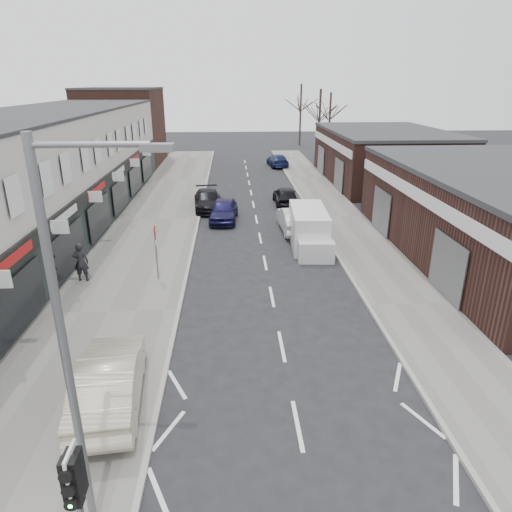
{
  "coord_description": "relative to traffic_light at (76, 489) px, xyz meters",
  "views": [
    {
      "loc": [
        -1.7,
        -7.91,
        8.81
      ],
      "look_at": [
        -0.79,
        8.23,
        2.6
      ],
      "focal_mm": 32.0,
      "sensor_mm": 36.0,
      "label": 1
    }
  ],
  "objects": [
    {
      "name": "ground",
      "position": [
        4.4,
        2.02,
        -2.41
      ],
      "size": [
        160.0,
        160.0,
        0.0
      ],
      "primitive_type": "plane",
      "color": "black",
      "rests_on": "ground"
    },
    {
      "name": "pavement_right",
      "position": [
        10.15,
        24.02,
        -2.35
      ],
      "size": [
        3.5,
        64.0,
        0.12
      ],
      "primitive_type": "cube",
      "color": "slate",
      "rests_on": "ground"
    },
    {
      "name": "parked_car_right_b",
      "position": [
        6.83,
        27.9,
        -1.73
      ],
      "size": [
        1.71,
        4.07,
        1.38
      ],
      "primitive_type": "imported",
      "rotation": [
        0.0,
        0.0,
        3.16
      ],
      "color": "black",
      "rests_on": "ground"
    },
    {
      "name": "parked_car_left_a",
      "position": [
        2.2,
        23.79,
        -1.68
      ],
      "size": [
        2.07,
        4.42,
        1.46
      ],
      "primitive_type": "imported",
      "rotation": [
        0.0,
        0.0,
        -0.08
      ],
      "color": "#14123A",
      "rests_on": "ground"
    },
    {
      "name": "parked_car_right_c",
      "position": [
        7.9,
        44.53,
        -1.75
      ],
      "size": [
        2.3,
        4.75,
        1.33
      ],
      "primitive_type": "imported",
      "rotation": [
        0.0,
        0.0,
        3.24
      ],
      "color": "#162045",
      "rests_on": "ground"
    },
    {
      "name": "warning_sign",
      "position": [
        -0.76,
        14.02,
        -0.21
      ],
      "size": [
        0.12,
        0.8,
        2.7
      ],
      "color": "slate",
      "rests_on": "pavement_left"
    },
    {
      "name": "pavement_left",
      "position": [
        -2.35,
        24.02,
        -2.35
      ],
      "size": [
        5.5,
        64.0,
        0.12
      ],
      "primitive_type": "cube",
      "color": "slate",
      "rests_on": "ground"
    },
    {
      "name": "parked_car_left_b",
      "position": [
        1.0,
        26.81,
        -1.72
      ],
      "size": [
        2.34,
        4.92,
        1.39
      ],
      "primitive_type": "imported",
      "rotation": [
        0.0,
        0.0,
        0.08
      ],
      "color": "black",
      "rests_on": "ground"
    },
    {
      "name": "traffic_light",
      "position": [
        0.0,
        0.0,
        0.0
      ],
      "size": [
        0.28,
        0.6,
        3.1
      ],
      "color": "slate",
      "rests_on": "pavement_left"
    },
    {
      "name": "shop_terrace_left",
      "position": [
        -9.1,
        21.52,
        1.14
      ],
      "size": [
        8.0,
        41.0,
        7.1
      ],
      "primitive_type": "cube",
      "color": "beige",
      "rests_on": "ground"
    },
    {
      "name": "right_unit_near",
      "position": [
        16.9,
        16.02,
        -0.16
      ],
      "size": [
        10.0,
        18.0,
        4.5
      ],
      "primitive_type": "cube",
      "color": "#3A1F1A",
      "rests_on": "ground"
    },
    {
      "name": "tree_far_b",
      "position": [
        15.9,
        56.02,
        -2.41
      ],
      "size": [
        3.6,
        3.6,
        7.5
      ],
      "primitive_type": null,
      "color": "#382D26",
      "rests_on": "ground"
    },
    {
      "name": "sedan_on_pavement",
      "position": [
        -0.84,
        5.1,
        -1.51
      ],
      "size": [
        2.16,
        4.91,
        1.57
      ],
      "primitive_type": "imported",
      "rotation": [
        0.0,
        0.0,
        3.25
      ],
      "color": "beige",
      "rests_on": "pavement_left"
    },
    {
      "name": "brick_block_far",
      "position": [
        -9.1,
        47.02,
        1.59
      ],
      "size": [
        8.0,
        10.0,
        8.0
      ],
      "primitive_type": "cube",
      "color": "#43251C",
      "rests_on": "ground"
    },
    {
      "name": "pedestrian",
      "position": [
        -4.25,
        13.97,
        -1.37
      ],
      "size": [
        0.69,
        0.46,
        1.86
      ],
      "primitive_type": "imported",
      "rotation": [
        0.0,
        0.0,
        3.17
      ],
      "color": "black",
      "rests_on": "pavement_left"
    },
    {
      "name": "right_unit_far",
      "position": [
        16.9,
        36.02,
        -0.16
      ],
      "size": [
        10.0,
        16.0,
        4.5
      ],
      "primitive_type": "cube",
      "color": "#3A1F1A",
      "rests_on": "ground"
    },
    {
      "name": "white_van",
      "position": [
        7.05,
        18.49,
        -1.42
      ],
      "size": [
        2.17,
        5.51,
        2.11
      ],
      "rotation": [
        0.0,
        0.0,
        -0.06
      ],
      "color": "silver",
      "rests_on": "ground"
    },
    {
      "name": "tree_far_a",
      "position": [
        13.4,
        50.02,
        -2.41
      ],
      "size": [
        3.6,
        3.6,
        8.0
      ],
      "primitive_type": null,
      "color": "#382D26",
      "rests_on": "ground"
    },
    {
      "name": "street_lamp",
      "position": [
        -0.13,
        1.22,
        2.2
      ],
      "size": [
        2.23,
        0.22,
        8.0
      ],
      "color": "slate",
      "rests_on": "pavement_left"
    },
    {
      "name": "parked_car_right_a",
      "position": [
        6.6,
        21.29,
        -1.66
      ],
      "size": [
        1.77,
        4.67,
        1.52
      ],
      "primitive_type": "imported",
      "rotation": [
        0.0,
        0.0,
        3.18
      ],
      "color": "silver",
      "rests_on": "ground"
    },
    {
      "name": "tree_far_c",
      "position": [
        12.9,
        62.02,
        -2.41
      ],
      "size": [
        3.6,
        3.6,
        8.5
      ],
      "primitive_type": null,
      "color": "#382D26",
      "rests_on": "ground"
    }
  ]
}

